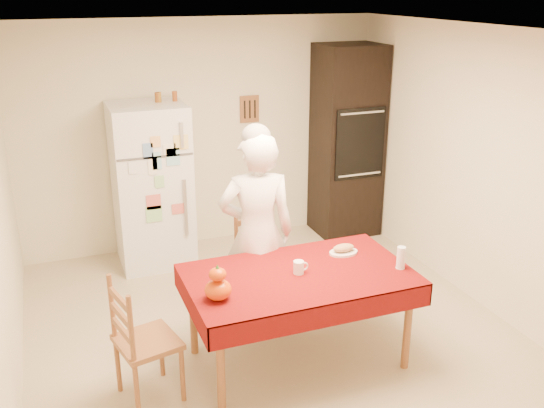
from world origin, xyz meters
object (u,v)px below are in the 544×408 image
chair_far (260,258)px  seated_woman (257,234)px  wine_glass (401,258)px  bread_plate (343,252)px  oven_cabinet (347,142)px  refrigerator (152,186)px  coffee_mug (299,267)px  dining_table (299,282)px  chair_left (138,338)px  pumpkin_lower (218,290)px

chair_far → seated_woman: seated_woman is taller
wine_glass → bread_plate: 0.49m
seated_woman → bread_plate: 0.72m
oven_cabinet → seated_woman: size_ratio=1.26×
refrigerator → bread_plate: refrigerator is taller
coffee_mug → seated_woman: bearing=101.9°
dining_table → coffee_mug: size_ratio=17.00×
bread_plate → wine_glass: bearing=-54.2°
chair_far → wine_glass: (0.76, -1.06, 0.34)m
oven_cabinet → coffee_mug: size_ratio=22.00×
chair_far → bread_plate: bearing=-66.7°
refrigerator → chair_left: 2.37m
refrigerator → coffee_mug: bearing=-72.7°
seated_woman → coffee_mug: (0.12, -0.59, -0.06)m
refrigerator → seated_woman: size_ratio=0.98×
chair_left → refrigerator: bearing=-26.0°
chair_far → dining_table: bearing=-102.4°
pumpkin_lower → wine_glass: wine_glass is taller
dining_table → pumpkin_lower: bearing=-166.7°
seated_woman → wine_glass: seated_woman is taller
wine_glass → bread_plate: size_ratio=0.73×
chair_left → seated_woman: seated_woman is taller
oven_cabinet → chair_left: oven_cabinet is taller
oven_cabinet → pumpkin_lower: oven_cabinet is taller
coffee_mug → bread_plate: size_ratio=0.42×
chair_far → wine_glass: size_ratio=5.40×
dining_table → wine_glass: 0.80m
refrigerator → pumpkin_lower: refrigerator is taller
dining_table → chair_left: bearing=-177.9°
oven_cabinet → bread_plate: bearing=-117.9°
bread_plate → pumpkin_lower: bearing=-162.6°
wine_glass → oven_cabinet: bearing=71.7°
refrigerator → dining_table: refrigerator is taller
oven_cabinet → refrigerator: bearing=-178.8°
chair_far → chair_left: bearing=-155.7°
refrigerator → seated_woman: bearing=-70.8°
coffee_mug → wine_glass: size_ratio=0.57×
coffee_mug → bread_plate: coffee_mug is taller
oven_cabinet → dining_table: oven_cabinet is taller
chair_far → coffee_mug: chair_far is taller
oven_cabinet → bread_plate: size_ratio=9.17×
seated_woman → pumpkin_lower: seated_woman is taller
chair_left → seated_woman: bearing=-73.0°
seated_woman → wine_glass: size_ratio=9.89×
chair_far → chair_left: 1.53m
dining_table → chair_far: (0.00, 0.87, -0.18)m
refrigerator → chair_far: bearing=-62.9°
chair_left → wine_glass: (1.99, -0.15, 0.34)m
chair_far → pumpkin_lower: bearing=-135.7°
oven_cabinet → wine_glass: oven_cabinet is taller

